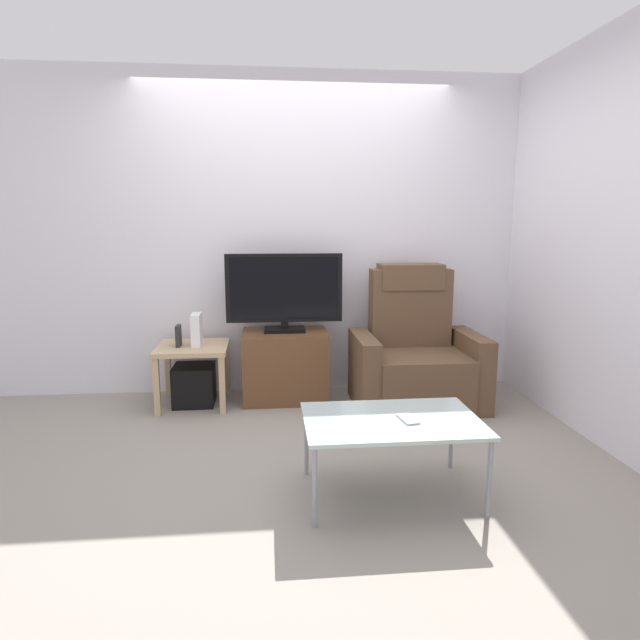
# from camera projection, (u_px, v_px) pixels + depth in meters

# --- Properties ---
(ground_plane) EXTENTS (6.40, 6.40, 0.00)m
(ground_plane) POSITION_uv_depth(u_px,v_px,m) (305.00, 437.00, 3.60)
(ground_plane) COLOR gray
(wall_back) EXTENTS (6.40, 0.06, 2.60)m
(wall_back) POSITION_uv_depth(u_px,v_px,m) (295.00, 236.00, 4.47)
(wall_back) COLOR silver
(wall_back) RESTS_ON ground
(wall_side) EXTENTS (0.06, 4.48, 2.60)m
(wall_side) POSITION_uv_depth(u_px,v_px,m) (590.00, 239.00, 3.55)
(wall_side) COLOR silver
(wall_side) RESTS_ON ground
(tv_stand) EXTENTS (0.67, 0.49, 0.55)m
(tv_stand) POSITION_uv_depth(u_px,v_px,m) (285.00, 365.00, 4.34)
(tv_stand) COLOR brown
(tv_stand) RESTS_ON ground
(television) EXTENTS (0.92, 0.20, 0.62)m
(television) POSITION_uv_depth(u_px,v_px,m) (284.00, 291.00, 4.26)
(television) COLOR black
(television) RESTS_ON tv_stand
(recliner_armchair) EXTENTS (0.98, 0.78, 1.08)m
(recliner_armchair) POSITION_uv_depth(u_px,v_px,m) (415.00, 356.00, 4.24)
(recliner_armchair) COLOR brown
(recliner_armchair) RESTS_ON ground
(side_table) EXTENTS (0.54, 0.54, 0.47)m
(side_table) POSITION_uv_depth(u_px,v_px,m) (193.00, 355.00, 4.19)
(side_table) COLOR tan
(side_table) RESTS_ON ground
(subwoofer_box) EXTENTS (0.31, 0.31, 0.31)m
(subwoofer_box) POSITION_uv_depth(u_px,v_px,m) (194.00, 385.00, 4.23)
(subwoofer_box) COLOR black
(subwoofer_box) RESTS_ON ground
(book_upright) EXTENTS (0.03, 0.11, 0.16)m
(book_upright) POSITION_uv_depth(u_px,v_px,m) (178.00, 336.00, 4.13)
(book_upright) COLOR #262626
(book_upright) RESTS_ON side_table
(game_console) EXTENTS (0.07, 0.20, 0.25)m
(game_console) POSITION_uv_depth(u_px,v_px,m) (197.00, 329.00, 4.17)
(game_console) COLOR white
(game_console) RESTS_ON side_table
(coffee_table) EXTENTS (0.90, 0.60, 0.42)m
(coffee_table) POSITION_uv_depth(u_px,v_px,m) (391.00, 423.00, 2.78)
(coffee_table) COLOR #B2C6C1
(coffee_table) RESTS_ON ground
(cell_phone) EXTENTS (0.09, 0.16, 0.01)m
(cell_phone) POSITION_uv_depth(u_px,v_px,m) (408.00, 419.00, 2.75)
(cell_phone) COLOR #B7B7BC
(cell_phone) RESTS_ON coffee_table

